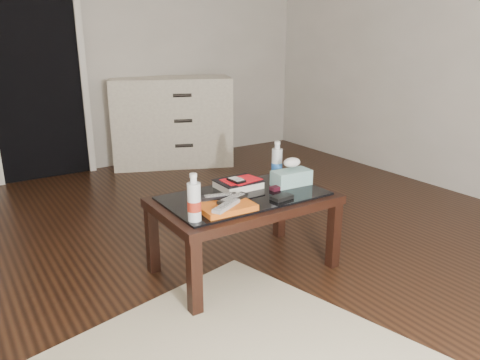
# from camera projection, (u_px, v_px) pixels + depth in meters

# --- Properties ---
(ground) EXTENTS (5.00, 5.00, 0.00)m
(ground) POSITION_uv_depth(u_px,v_px,m) (210.00, 269.00, 2.76)
(ground) COLOR black
(ground) RESTS_ON ground
(doorway) EXTENTS (0.90, 0.08, 2.07)m
(doorway) POSITION_uv_depth(u_px,v_px,m) (35.00, 68.00, 4.22)
(doorway) COLOR black
(doorway) RESTS_ON ground
(coffee_table) EXTENTS (1.00, 0.60, 0.46)m
(coffee_table) POSITION_uv_depth(u_px,v_px,m) (244.00, 206.00, 2.65)
(coffee_table) COLOR black
(coffee_table) RESTS_ON ground
(dresser) EXTENTS (1.30, 0.92, 0.90)m
(dresser) POSITION_uv_depth(u_px,v_px,m) (172.00, 122.00, 4.84)
(dresser) COLOR beige
(dresser) RESTS_ON ground
(magazines) EXTENTS (0.29, 0.22, 0.03)m
(magazines) POSITION_uv_depth(u_px,v_px,m) (225.00, 206.00, 2.42)
(magazines) COLOR #D55B14
(magazines) RESTS_ON coffee_table
(remote_silver) EXTENTS (0.20, 0.14, 0.02)m
(remote_silver) POSITION_uv_depth(u_px,v_px,m) (226.00, 205.00, 2.36)
(remote_silver) COLOR #9E9FA3
(remote_silver) RESTS_ON magazines
(remote_black_front) EXTENTS (0.21, 0.11, 0.02)m
(remote_black_front) POSITION_uv_depth(u_px,v_px,m) (233.00, 198.00, 2.46)
(remote_black_front) COLOR black
(remote_black_front) RESTS_ON magazines
(remote_black_back) EXTENTS (0.21, 0.10, 0.02)m
(remote_black_back) POSITION_uv_depth(u_px,v_px,m) (219.00, 197.00, 2.48)
(remote_black_back) COLOR black
(remote_black_back) RESTS_ON magazines
(textbook) EXTENTS (0.25, 0.20, 0.05)m
(textbook) POSITION_uv_depth(u_px,v_px,m) (238.00, 184.00, 2.75)
(textbook) COLOR black
(textbook) RESTS_ON coffee_table
(dvd_mailers) EXTENTS (0.19, 0.14, 0.01)m
(dvd_mailers) POSITION_uv_depth(u_px,v_px,m) (239.00, 180.00, 2.74)
(dvd_mailers) COLOR red
(dvd_mailers) RESTS_ON textbook
(ipod) EXTENTS (0.07, 0.11, 0.02)m
(ipod) POSITION_uv_depth(u_px,v_px,m) (236.00, 180.00, 2.70)
(ipod) COLOR black
(ipod) RESTS_ON dvd_mailers
(flip_phone) EXTENTS (0.09, 0.05, 0.02)m
(flip_phone) POSITION_uv_depth(u_px,v_px,m) (278.00, 188.00, 2.72)
(flip_phone) COLOR black
(flip_phone) RESTS_ON coffee_table
(wallet) EXTENTS (0.13, 0.08, 0.02)m
(wallet) POSITION_uv_depth(u_px,v_px,m) (282.00, 197.00, 2.56)
(wallet) COLOR black
(wallet) RESTS_ON coffee_table
(water_bottle_left) EXTENTS (0.08, 0.08, 0.24)m
(water_bottle_left) POSITION_uv_depth(u_px,v_px,m) (194.00, 197.00, 2.24)
(water_bottle_left) COLOR silver
(water_bottle_left) RESTS_ON coffee_table
(water_bottle_right) EXTENTS (0.08, 0.08, 0.24)m
(water_bottle_right) POSITION_uv_depth(u_px,v_px,m) (277.00, 160.00, 2.90)
(water_bottle_right) COLOR silver
(water_bottle_right) RESTS_ON coffee_table
(tissue_box) EXTENTS (0.24, 0.13, 0.09)m
(tissue_box) POSITION_uv_depth(u_px,v_px,m) (291.00, 178.00, 2.79)
(tissue_box) COLOR teal
(tissue_box) RESTS_ON coffee_table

